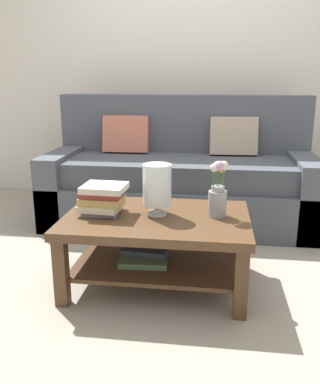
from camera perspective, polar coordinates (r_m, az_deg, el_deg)
name	(u,v)px	position (r m, az deg, el deg)	size (l,w,h in m)	color
ground_plane	(174,258)	(2.89, 1.92, -9.08)	(10.00, 10.00, 0.00)	gray
back_wall	(191,62)	(4.27, 4.40, 17.50)	(6.40, 0.12, 2.70)	beige
couch	(180,179)	(3.54, 2.80, 1.83)	(2.21, 0.90, 1.06)	#474C56
coffee_table	(156,235)	(2.43, -0.57, -6.01)	(1.07, 0.72, 0.44)	#4C331E
book_stack_main	(102,199)	(2.42, -8.01, -0.94)	(0.28, 0.24, 0.17)	slate
glass_hurricane_vase	(157,186)	(2.35, -0.41, 0.88)	(0.17, 0.17, 0.30)	silver
flower_pitcher	(218,194)	(2.36, 8.04, -0.24)	(0.11, 0.11, 0.33)	gray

